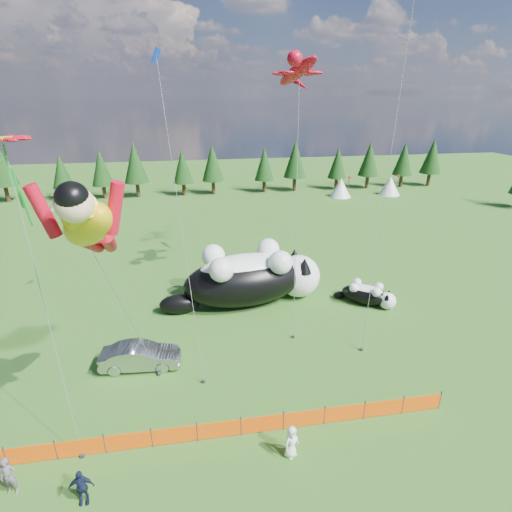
{
  "coord_description": "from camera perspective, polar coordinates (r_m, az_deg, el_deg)",
  "views": [
    {
      "loc": [
        -0.64,
        -16.9,
        14.72
      ],
      "look_at": [
        2.88,
        4.0,
        6.04
      ],
      "focal_mm": 28.0,
      "sensor_mm": 36.0,
      "label": 1
    }
  ],
  "objects": [
    {
      "name": "ground",
      "position": [
        22.42,
        -5.89,
        -18.9
      ],
      "size": [
        160.0,
        160.0,
        0.0
      ],
      "primitive_type": "plane",
      "color": "#143A0A",
      "rests_on": "ground"
    },
    {
      "name": "safety_fence",
      "position": [
        19.9,
        -5.28,
        -23.46
      ],
      "size": [
        22.06,
        0.06,
        1.1
      ],
      "color": "#262626",
      "rests_on": "ground"
    },
    {
      "name": "tree_line",
      "position": [
        62.83,
        -9.05,
        12.18
      ],
      "size": [
        90.0,
        4.0,
        8.0
      ],
      "primitive_type": null,
      "color": "black",
      "rests_on": "ground"
    },
    {
      "name": "festival_tents",
      "position": [
        59.59,
        1.96,
        9.35
      ],
      "size": [
        50.0,
        3.2,
        2.8
      ],
      "primitive_type": null,
      "color": "white",
      "rests_on": "ground"
    },
    {
      "name": "cat_large",
      "position": [
        29.58,
        -0.58,
        -2.97
      ],
      "size": [
        12.26,
        5.5,
        4.43
      ],
      "rotation": [
        0.0,
        0.0,
        0.14
      ],
      "color": "black",
      "rests_on": "ground"
    },
    {
      "name": "cat_small",
      "position": [
        31.01,
        15.68,
        -5.3
      ],
      "size": [
        4.04,
        3.41,
        1.69
      ],
      "rotation": [
        0.0,
        0.0,
        -0.64
      ],
      "color": "black",
      "rests_on": "ground"
    },
    {
      "name": "car",
      "position": [
        24.48,
        -16.19,
        -13.58
      ],
      "size": [
        4.57,
        1.82,
        1.48
      ],
      "primitive_type": "imported",
      "rotation": [
        0.0,
        0.0,
        1.51
      ],
      "color": "#A6A7AB",
      "rests_on": "ground"
    },
    {
      "name": "spectator_a",
      "position": [
        20.21,
        -31.87,
        -25.18
      ],
      "size": [
        0.68,
        0.48,
        1.75
      ],
      "primitive_type": "imported",
      "rotation": [
        0.0,
        0.0,
        -0.11
      ],
      "color": "#535358",
      "rests_on": "ground"
    },
    {
      "name": "spectator_c",
      "position": [
        18.78,
        -23.69,
        -28.0
      ],
      "size": [
        0.96,
        0.51,
        1.61
      ],
      "primitive_type": "imported",
      "rotation": [
        0.0,
        0.0,
        0.03
      ],
      "color": "#131B36",
      "rests_on": "ground"
    },
    {
      "name": "spectator_e",
      "position": [
        19.03,
        5.07,
        -24.91
      ],
      "size": [
        0.92,
        0.85,
        1.57
      ],
      "primitive_type": "imported",
      "rotation": [
        0.0,
        0.0,
        0.6
      ],
      "color": "white",
      "rests_on": "ground"
    },
    {
      "name": "superhero_kite",
      "position": [
        16.62,
        -23.0,
        4.12
      ],
      "size": [
        6.56,
        6.86,
        12.69
      ],
      "color": "#E4B00C",
      "rests_on": "ground"
    },
    {
      "name": "gecko_kite",
      "position": [
        30.3,
        5.95,
        24.74
      ],
      "size": [
        5.04,
        11.69,
        18.23
      ],
      "color": "#B9091E",
      "rests_on": "ground"
    },
    {
      "name": "flower_kite",
      "position": [
        21.21,
        -32.42,
        13.49
      ],
      "size": [
        3.9,
        7.08,
        14.2
      ],
      "color": "#B9091E",
      "rests_on": "ground"
    },
    {
      "name": "diamond_kite_a",
      "position": [
        24.3,
        -13.8,
        24.49
      ],
      "size": [
        1.78,
        7.34,
        17.94
      ],
      "color": "#0C31BD",
      "rests_on": "ground"
    },
    {
      "name": "diamond_kite_b",
      "position": [
        30.99,
        21.52,
        30.21
      ],
      "size": [
        5.59,
        8.81,
        23.37
      ],
      "color": "#0D8CA6",
      "rests_on": "ground"
    }
  ]
}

